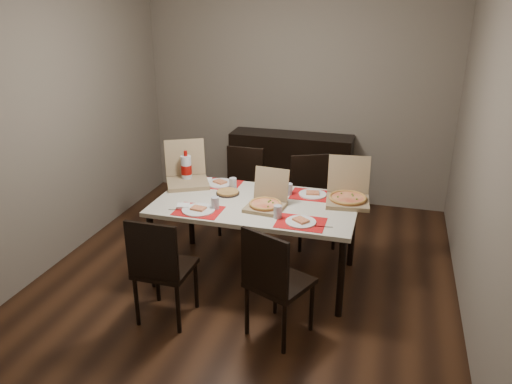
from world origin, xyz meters
TOP-DOWN VIEW (x-y plane):
  - ground at (0.00, 0.00)m, footprint 3.80×4.00m
  - room_walls at (0.00, 0.43)m, footprint 3.84×4.02m
  - sideboard at (0.00, 1.78)m, footprint 1.50×0.40m
  - dining_table at (0.07, -0.07)m, footprint 1.80×1.00m
  - chair_near_left at (-0.45, -0.97)m, footprint 0.42×0.42m
  - chair_near_right at (0.46, -0.92)m, footprint 0.55×0.55m
  - chair_far_left at (-0.36, 0.87)m, footprint 0.43×0.43m
  - chair_far_right at (0.44, 0.81)m, footprint 0.56×0.56m
  - setting_near_left at (-0.34, -0.37)m, footprint 0.46×0.30m
  - setting_near_right at (0.49, -0.38)m, footprint 0.51×0.30m
  - setting_far_left at (-0.37, 0.27)m, footprint 0.43×0.30m
  - setting_far_right at (0.48, 0.23)m, footprint 0.52×0.30m
  - napkin_loose at (0.15, -0.17)m, footprint 0.16×0.16m
  - pizza_box_center at (0.19, -0.15)m, footprint 0.35×0.38m
  - pizza_box_right at (0.87, 0.17)m, footprint 0.42×0.46m
  - pizza_box_left at (-0.72, 0.22)m, footprint 0.56×0.57m
  - faina_plate at (-0.24, 0.06)m, footprint 0.22×0.22m
  - dip_bowl at (0.11, 0.08)m, footprint 0.13×0.13m
  - soda_bottle at (-0.74, 0.26)m, footprint 0.11×0.11m

SIDE VIEW (x-z plane):
  - ground at x=0.00m, z-range -0.02..0.00m
  - sideboard at x=0.00m, z-range 0.00..0.90m
  - chair_near_left at x=-0.45m, z-range 0.05..0.98m
  - chair_near_right at x=0.46m, z-range 0.05..0.98m
  - chair_far_left at x=-0.36m, z-range 0.05..0.98m
  - chair_far_right at x=0.44m, z-range 0.05..0.98m
  - dining_table at x=0.07m, z-range 0.31..1.06m
  - napkin_loose at x=0.15m, z-range 0.75..0.77m
  - faina_plate at x=-0.24m, z-range 0.75..0.78m
  - dip_bowl at x=0.11m, z-range 0.75..0.78m
  - setting_near_left at x=-0.34m, z-range 0.71..0.82m
  - setting_far_left at x=-0.37m, z-range 0.72..0.83m
  - setting_far_right at x=0.48m, z-range 0.72..0.83m
  - setting_near_right at x=0.49m, z-range 0.72..0.83m
  - pizza_box_center at x=0.19m, z-range 0.64..0.96m
  - pizza_box_right at x=0.87m, z-range 0.62..1.00m
  - pizza_box_left at x=-0.72m, z-range 0.61..1.01m
  - soda_bottle at x=-0.74m, z-range 0.73..1.05m
  - room_walls at x=0.00m, z-range 0.42..3.04m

